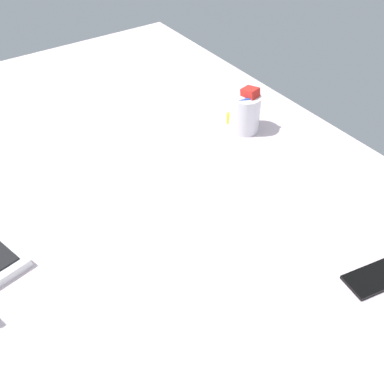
{
  "coord_description": "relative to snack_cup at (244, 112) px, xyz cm",
  "views": [
    {
      "loc": [
        -94.63,
        38.58,
        99.73
      ],
      "look_at": [
        -18.58,
        -13.03,
        24.0
      ],
      "focal_mm": 47.51,
      "sensor_mm": 36.0,
      "label": 1
    }
  ],
  "objects": [
    {
      "name": "snack_cup",
      "position": [
        0.0,
        0.0,
        0.0
      ],
      "size": [
        9.02,
        9.0,
        13.55
      ],
      "color": "silver",
      "rests_on": "bed_mattress"
    },
    {
      "name": "bed_mattress",
      "position": [
        -3.2,
        46.2,
        -14.94
      ],
      "size": [
        180.0,
        140.0,
        18.0
      ],
      "primitive_type": "cube",
      "color": "silver",
      "rests_on": "ground"
    },
    {
      "name": "cell_phone",
      "position": [
        -61.2,
        13.0,
        -5.54
      ],
      "size": [
        8.89,
        14.88,
        0.8
      ],
      "primitive_type": "cube",
      "rotation": [
        0.0,
        0.0,
        6.13
      ],
      "color": "black",
      "rests_on": "bed_mattress"
    }
  ]
}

